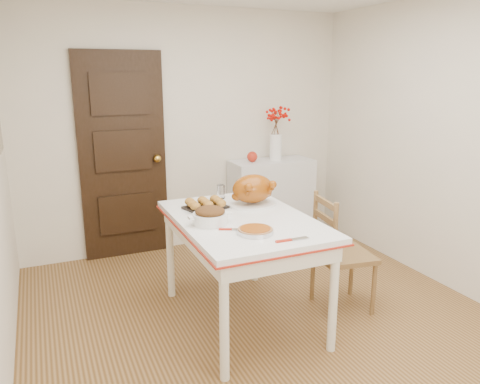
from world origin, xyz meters
name	(u,v)px	position (x,y,z in m)	size (l,w,h in m)	color
floor	(275,332)	(0.00, 0.00, 0.00)	(3.50, 4.00, 0.00)	#5B3916
wall_back	(189,131)	(0.00, 2.00, 1.25)	(3.50, 0.00, 2.50)	beige
wall_right	(468,148)	(1.75, 0.00, 1.25)	(0.00, 4.00, 2.50)	beige
door_back	(123,157)	(-0.70, 1.97, 1.03)	(0.85, 0.06, 2.06)	black
sideboard	(271,200)	(0.88, 1.78, 0.46)	(0.91, 0.40, 0.91)	silver
kitchen_table	(243,270)	(-0.15, 0.25, 0.41)	(0.94, 1.38, 0.83)	white
chair_oak	(344,252)	(0.67, 0.12, 0.47)	(0.42, 0.42, 0.94)	brown
berry_vase	(276,133)	(0.92, 1.78, 1.21)	(0.31, 0.31, 0.59)	white
apple	(252,157)	(0.64, 1.78, 0.97)	(0.11, 0.11, 0.11)	#AA2312
turkey_platter	(253,190)	(0.05, 0.51, 0.95)	(0.39, 0.31, 0.25)	#923803
pumpkin_pie	(255,230)	(-0.22, -0.09, 0.85)	(0.24, 0.24, 0.05)	#893C0A
stuffing_dish	(210,216)	(-0.42, 0.21, 0.89)	(0.31, 0.24, 0.12)	#472C12
rolls_tray	(205,204)	(-0.32, 0.58, 0.87)	(0.30, 0.23, 0.08)	#A2651F
pie_server	(292,239)	(-0.06, -0.30, 0.83)	(0.23, 0.07, 0.01)	silver
carving_knife	(237,229)	(-0.30, 0.02, 0.83)	(0.25, 0.06, 0.01)	silver
drinking_glass	(221,192)	(-0.10, 0.81, 0.88)	(0.07, 0.07, 0.12)	white
shaker_pair	(248,192)	(0.14, 0.78, 0.87)	(0.08, 0.03, 0.08)	white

